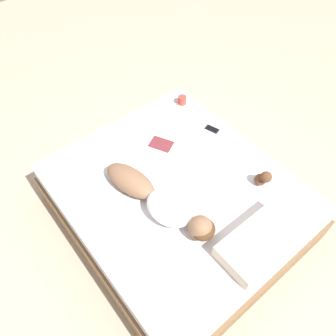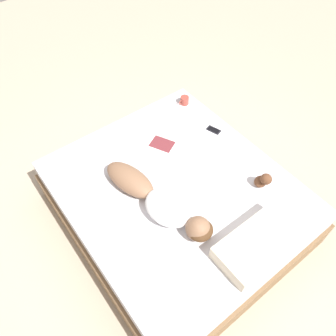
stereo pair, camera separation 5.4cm
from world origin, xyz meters
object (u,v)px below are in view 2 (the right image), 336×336
(person, at_px, (160,201))
(open_magazine, at_px, (167,136))
(coffee_mug, at_px, (184,100))
(cell_phone, at_px, (214,130))

(person, distance_m, open_magazine, 0.87)
(person, height_order, open_magazine, person)
(open_magazine, relative_size, coffee_mug, 4.78)
(person, height_order, coffee_mug, person)
(cell_phone, bearing_deg, person, 5.08)
(person, height_order, cell_phone, person)
(coffee_mug, bearing_deg, cell_phone, 87.30)
(person, relative_size, open_magazine, 1.94)
(coffee_mug, relative_size, cell_phone, 0.79)
(open_magazine, height_order, coffee_mug, coffee_mug)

